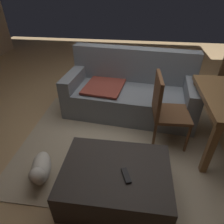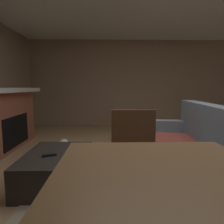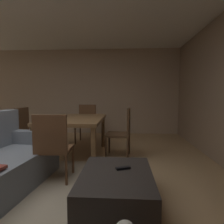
{
  "view_description": "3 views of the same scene",
  "coord_description": "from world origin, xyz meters",
  "px_view_note": "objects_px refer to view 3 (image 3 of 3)",
  "views": [
    {
      "loc": [
        0.02,
        -2.46,
        1.84
      ],
      "look_at": [
        -0.2,
        -0.77,
        0.66
      ],
      "focal_mm": 31.54,
      "sensor_mm": 36.0,
      "label": 1
    },
    {
      "loc": [
        2.23,
        -0.66,
        1.15
      ],
      "look_at": [
        -0.17,
        -0.61,
        0.85
      ],
      "focal_mm": 31.87,
      "sensor_mm": 36.0,
      "label": 2
    },
    {
      "loc": [
        -2.09,
        -1.35,
        1.19
      ],
      "look_at": [
        -0.48,
        -1.24,
        1.04
      ],
      "focal_mm": 31.09,
      "sensor_mm": 36.0,
      "label": 3
    }
  ],
  "objects_px": {
    "dining_chair_east": "(86,121)",
    "dining_chair_south": "(123,130)",
    "dining_chair_north": "(28,128)",
    "potted_plant": "(3,130)",
    "ottoman_coffee_table": "(116,189)",
    "tv_remote": "(123,168)",
    "dining_table": "(74,122)",
    "dining_chair_west": "(53,144)"
  },
  "relations": [
    {
      "from": "tv_remote",
      "to": "dining_chair_south",
      "type": "bearing_deg",
      "value": -20.85
    },
    {
      "from": "ottoman_coffee_table",
      "to": "tv_remote",
      "type": "height_order",
      "value": "tv_remote"
    },
    {
      "from": "dining_chair_north",
      "to": "potted_plant",
      "type": "xyz_separation_m",
      "value": [
        1.34,
        1.39,
        -0.31
      ]
    },
    {
      "from": "dining_chair_east",
      "to": "dining_chair_west",
      "type": "xyz_separation_m",
      "value": [
        -2.29,
        0.0,
        0.0
      ]
    },
    {
      "from": "dining_table",
      "to": "dining_chair_south",
      "type": "relative_size",
      "value": 1.62
    },
    {
      "from": "dining_table",
      "to": "potted_plant",
      "type": "bearing_deg",
      "value": 59.81
    },
    {
      "from": "tv_remote",
      "to": "dining_chair_west",
      "type": "height_order",
      "value": "dining_chair_west"
    },
    {
      "from": "dining_chair_east",
      "to": "potted_plant",
      "type": "distance_m",
      "value": 2.35
    },
    {
      "from": "tv_remote",
      "to": "dining_chair_north",
      "type": "relative_size",
      "value": 0.17
    },
    {
      "from": "tv_remote",
      "to": "dining_table",
      "type": "height_order",
      "value": "dining_table"
    },
    {
      "from": "dining_chair_south",
      "to": "potted_plant",
      "type": "relative_size",
      "value": 2.22
    },
    {
      "from": "ottoman_coffee_table",
      "to": "tv_remote",
      "type": "xyz_separation_m",
      "value": [
        0.1,
        -0.07,
        0.19
      ]
    },
    {
      "from": "dining_chair_south",
      "to": "dining_chair_north",
      "type": "xyz_separation_m",
      "value": [
        0.01,
        1.86,
        0.0
      ]
    },
    {
      "from": "dining_chair_east",
      "to": "dining_chair_west",
      "type": "relative_size",
      "value": 1.0
    },
    {
      "from": "tv_remote",
      "to": "dining_chair_south",
      "type": "relative_size",
      "value": 0.17
    },
    {
      "from": "dining_chair_west",
      "to": "dining_chair_north",
      "type": "height_order",
      "value": "same"
    },
    {
      "from": "dining_chair_east",
      "to": "potted_plant",
      "type": "bearing_deg",
      "value": 84.99
    },
    {
      "from": "ottoman_coffee_table",
      "to": "dining_table",
      "type": "height_order",
      "value": "dining_table"
    },
    {
      "from": "dining_chair_east",
      "to": "potted_plant",
      "type": "xyz_separation_m",
      "value": [
        0.2,
        2.32,
        -0.31
      ]
    },
    {
      "from": "tv_remote",
      "to": "dining_chair_west",
      "type": "relative_size",
      "value": 0.17
    },
    {
      "from": "ottoman_coffee_table",
      "to": "tv_remote",
      "type": "relative_size",
      "value": 6.4
    },
    {
      "from": "dining_table",
      "to": "dining_chair_east",
      "type": "bearing_deg",
      "value": -0.38
    },
    {
      "from": "dining_chair_east",
      "to": "dining_chair_south",
      "type": "bearing_deg",
      "value": -141.32
    },
    {
      "from": "dining_chair_south",
      "to": "dining_chair_west",
      "type": "bearing_deg",
      "value": 140.83
    },
    {
      "from": "dining_table",
      "to": "dining_chair_west",
      "type": "xyz_separation_m",
      "value": [
        -1.14,
        -0.0,
        -0.14
      ]
    },
    {
      "from": "dining_chair_east",
      "to": "dining_chair_west",
      "type": "height_order",
      "value": "same"
    },
    {
      "from": "dining_chair_east",
      "to": "dining_chair_south",
      "type": "distance_m",
      "value": 1.47
    },
    {
      "from": "dining_chair_east",
      "to": "dining_chair_north",
      "type": "distance_m",
      "value": 1.48
    },
    {
      "from": "dining_chair_west",
      "to": "dining_chair_south",
      "type": "xyz_separation_m",
      "value": [
        1.14,
        -0.93,
        0.0
      ]
    },
    {
      "from": "dining_table",
      "to": "tv_remote",
      "type": "bearing_deg",
      "value": -148.48
    },
    {
      "from": "tv_remote",
      "to": "potted_plant",
      "type": "height_order",
      "value": "potted_plant"
    },
    {
      "from": "dining_chair_south",
      "to": "dining_chair_north",
      "type": "bearing_deg",
      "value": 89.64
    },
    {
      "from": "dining_table",
      "to": "dining_chair_north",
      "type": "distance_m",
      "value": 0.94
    },
    {
      "from": "ottoman_coffee_table",
      "to": "potted_plant",
      "type": "xyz_separation_m",
      "value": [
        2.99,
        3.19,
        0.04
      ]
    },
    {
      "from": "tv_remote",
      "to": "dining_chair_south",
      "type": "distance_m",
      "value": 1.54
    },
    {
      "from": "potted_plant",
      "to": "ottoman_coffee_table",
      "type": "bearing_deg",
      "value": -133.14
    },
    {
      "from": "tv_remote",
      "to": "dining_chair_west",
      "type": "bearing_deg",
      "value": 45.8
    },
    {
      "from": "ottoman_coffee_table",
      "to": "dining_table",
      "type": "relative_size",
      "value": 0.68
    },
    {
      "from": "dining_chair_south",
      "to": "dining_chair_north",
      "type": "relative_size",
      "value": 1.0
    },
    {
      "from": "ottoman_coffee_table",
      "to": "dining_chair_north",
      "type": "relative_size",
      "value": 1.1
    },
    {
      "from": "dining_table",
      "to": "potted_plant",
      "type": "height_order",
      "value": "dining_table"
    },
    {
      "from": "tv_remote",
      "to": "dining_table",
      "type": "relative_size",
      "value": 0.11
    }
  ]
}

